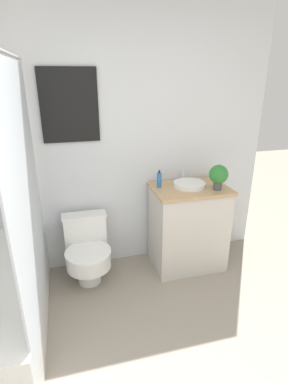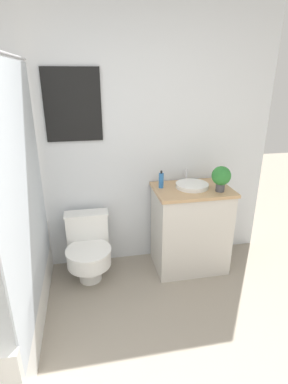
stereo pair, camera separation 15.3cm
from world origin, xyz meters
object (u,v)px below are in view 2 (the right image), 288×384
object	(u,v)px
toilet	(88,248)
potted_plant	(221,177)
sink	(192,185)
soap_bottle	(161,180)

from	to	relation	value
toilet	potted_plant	distance (m)	1.41
sink	potted_plant	bearing A→B (deg)	-33.69
toilet	sink	size ratio (longest dim) A/B	1.81
toilet	sink	world-z (taller)	sink
sink	potted_plant	size ratio (longest dim) A/B	1.45
toilet	sink	bearing A→B (deg)	0.90
sink	soap_bottle	size ratio (longest dim) A/B	2.06
toilet	potted_plant	size ratio (longest dim) A/B	2.64
soap_bottle	potted_plant	world-z (taller)	potted_plant
toilet	sink	xyz separation A→B (m)	(1.01, 0.02, 0.56)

